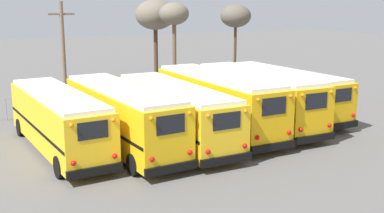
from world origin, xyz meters
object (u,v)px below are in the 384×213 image
Objects in this scene: school_bus_3 at (217,101)px; bare_tree_1 at (155,15)px; school_bus_5 at (283,91)px; bare_tree_2 at (236,17)px; bare_tree_0 at (174,16)px; school_bus_1 at (122,116)px; school_bus_2 at (174,111)px; school_bus_0 at (58,119)px; utility_pole at (63,52)px; school_bus_4 at (257,97)px.

bare_tree_1 is at bearing 75.96° from school_bus_3.
bare_tree_2 is (4.48, 12.61, 4.33)m from school_bus_5.
school_bus_3 is at bearing -107.76° from bare_tree_0.
school_bus_2 is (2.88, -0.04, -0.08)m from school_bus_1.
school_bus_3 is 17.92m from bare_tree_2.
bare_tree_0 is (5.25, 16.38, 4.27)m from school_bus_3.
school_bus_1 is 5.79m from school_bus_3.
bare_tree_0 reaches higher than bare_tree_2.
bare_tree_2 reaches higher than school_bus_0.
bare_tree_0 is (13.90, 15.64, 4.46)m from school_bus_0.
bare_tree_0 is 3.57m from bare_tree_1.
bare_tree_1 is (10.83, 8.76, 2.21)m from utility_pole.
bare_tree_1 is at bearing 68.92° from school_bus_2.
utility_pole is at bearing 117.59° from school_bus_3.
school_bus_4 reaches higher than school_bus_0.
school_bus_1 is at bearing -170.47° from school_bus_5.
bare_tree_1 reaches higher than school_bus_3.
school_bus_1 is 1.44× the size of bare_tree_0.
utility_pole is at bearing 74.91° from school_bus_0.
bare_tree_0 is (8.13, 16.86, 4.43)m from school_bus_2.
utility_pole is 12.45m from bare_tree_0.
school_bus_1 is 1.01× the size of school_bus_3.
school_bus_4 is at bearing -98.33° from bare_tree_0.
school_bus_4 reaches higher than school_bus_5.
bare_tree_1 is (2.10, 19.69, 4.26)m from school_bus_4.
utility_pole reaches higher than school_bus_2.
bare_tree_1 is (4.99, 19.94, 4.21)m from school_bus_3.
school_bus_5 is at bearing -109.56° from bare_tree_2.
bare_tree_2 is (10.25, 14.10, 4.16)m from school_bus_3.
school_bus_4 is at bearing 7.28° from school_bus_2.
bare_tree_2 is at bearing 61.99° from school_bus_4.
bare_tree_0 is at bearing 81.67° from school_bus_4.
school_bus_1 reaches higher than school_bus_2.
bare_tree_1 is at bearing 94.18° from bare_tree_0.
school_bus_4 is 20.25m from bare_tree_1.
bare_tree_0 is (-0.52, 14.89, 4.44)m from school_bus_5.
school_bus_5 is at bearing -87.57° from bare_tree_1.
school_bus_2 is 1.01× the size of school_bus_3.
school_bus_1 is 8.68m from school_bus_4.
school_bus_3 is at bearing -165.53° from school_bus_5.
bare_tree_1 is at bearing 62.19° from school_bus_1.
school_bus_5 is at bearing 2.97° from school_bus_0.
bare_tree_1 reaches higher than school_bus_2.
school_bus_0 is 14.44m from school_bus_5.
school_bus_4 is 1.00× the size of school_bus_5.
school_bus_2 is at bearing -170.49° from school_bus_3.
school_bus_3 is at bearing -4.89° from school_bus_0.
school_bus_1 is at bearing -175.56° from school_bus_3.
school_bus_0 is at bearing -125.39° from bare_tree_1.
bare_tree_1 is (-0.26, 3.56, -0.06)m from bare_tree_0.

